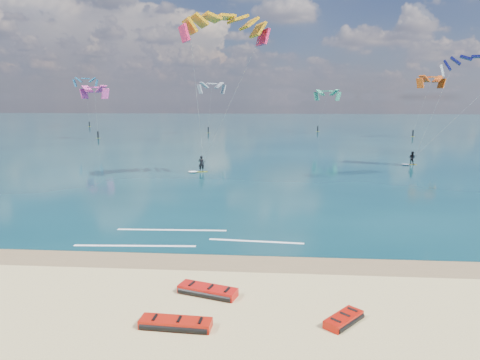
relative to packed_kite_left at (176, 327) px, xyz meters
name	(u,v)px	position (x,y,z in m)	size (l,w,h in m)	color
ground	(230,160)	(-2.23, 43.50, 0.00)	(320.00, 320.00, 0.00)	tan
wet_sand_strip	(161,260)	(-2.23, 6.50, 0.00)	(320.00, 2.40, 0.01)	brown
sea	(252,127)	(-2.23, 107.50, 0.02)	(320.00, 200.00, 0.04)	#092B35
packed_kite_left	(176,327)	(0.00, 0.00, 0.00)	(2.88, 1.07, 0.39)	#B71709
packed_kite_mid	(208,294)	(0.79, 2.78, 0.00)	(2.81, 1.15, 0.42)	red
packed_kite_right	(343,323)	(6.30, 0.78, 0.00)	(1.96, 1.00, 0.36)	#B61307
kitesurfer_main	(213,92)	(-2.66, 30.00, 8.96)	(10.79, 9.26, 17.45)	#C2D218
kitesurfer_far	(445,106)	(23.87, 38.49, 7.46)	(11.52, 6.70, 14.41)	gold
shoreline_foam	(183,238)	(-1.81, 9.98, 0.04)	(13.30, 3.66, 0.01)	white
distant_kites	(221,109)	(-8.41, 84.60, 5.82)	(89.47, 37.94, 13.46)	#D33E90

